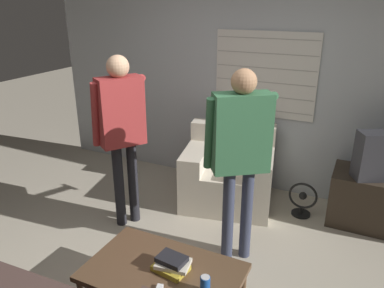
% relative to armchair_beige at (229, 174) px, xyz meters
% --- Properties ---
extents(ground_plane, '(16.00, 16.00, 0.00)m').
position_rel_armchair_beige_xyz_m(ground_plane, '(-0.01, -1.49, -0.34)').
color(ground_plane, '#B2A893').
extents(wall_back, '(5.20, 0.08, 2.55)m').
position_rel_armchair_beige_xyz_m(wall_back, '(-0.00, 0.54, 0.94)').
color(wall_back, '#ADB2B7').
rests_on(wall_back, ground_plane).
extents(armchair_beige, '(1.10, 0.99, 0.85)m').
position_rel_armchair_beige_xyz_m(armchair_beige, '(0.00, 0.00, 0.00)').
color(armchair_beige, beige).
rests_on(armchair_beige, ground_plane).
extents(coffee_table, '(1.09, 0.68, 0.39)m').
position_rel_armchair_beige_xyz_m(coffee_table, '(0.16, -1.76, 0.02)').
color(coffee_table, brown).
rests_on(coffee_table, ground_plane).
extents(person_left_standing, '(0.56, 0.77, 1.71)m').
position_rel_armchair_beige_xyz_m(person_left_standing, '(-0.79, -0.85, 0.75)').
color(person_left_standing, black).
rests_on(person_left_standing, ground_plane).
extents(person_right_standing, '(0.55, 0.84, 1.69)m').
position_rel_armchair_beige_xyz_m(person_right_standing, '(0.41, -0.90, 0.74)').
color(person_right_standing, '#33384C').
rests_on(person_right_standing, ground_plane).
extents(book_stack, '(0.27, 0.21, 0.10)m').
position_rel_armchair_beige_xyz_m(book_stack, '(0.22, -1.73, 0.10)').
color(book_stack, gold).
rests_on(book_stack, coffee_table).
extents(soda_can, '(0.07, 0.07, 0.13)m').
position_rel_armchair_beige_xyz_m(soda_can, '(0.52, -1.83, 0.12)').
color(soda_can, '#194C9E').
rests_on(soda_can, coffee_table).
extents(floor_fan, '(0.30, 0.20, 0.38)m').
position_rel_armchair_beige_xyz_m(floor_fan, '(0.82, 0.05, -0.16)').
color(floor_fan, black).
rests_on(floor_fan, ground_plane).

